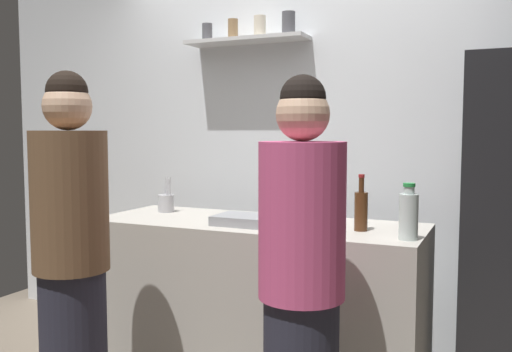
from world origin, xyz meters
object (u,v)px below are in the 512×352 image
object	(u,v)px
baking_pan	(248,220)
utensil_holder	(166,203)
wine_bottle_amber_glass	(361,209)
person_brown_jacket	(72,261)
wine_bottle_pale_glass	(312,198)
water_bottle_plastic	(409,215)
person_pink_top	(302,288)

from	to	relation	value
baking_pan	utensil_holder	distance (m)	0.69
baking_pan	wine_bottle_amber_glass	size ratio (longest dim) A/B	1.21
person_brown_jacket	utensil_holder	bearing A→B (deg)	-105.23
wine_bottle_pale_glass	person_brown_jacket	bearing A→B (deg)	-126.42
water_bottle_plastic	person_brown_jacket	bearing A→B (deg)	-155.02
person_pink_top	person_brown_jacket	xyz separation A→B (m)	(-1.06, -0.11, 0.03)
baking_pan	wine_bottle_pale_glass	xyz separation A→B (m)	(0.24, 0.35, 0.09)
utensil_holder	person_brown_jacket	size ratio (longest dim) A/B	0.13
baking_pan	wine_bottle_amber_glass	world-z (taller)	wine_bottle_amber_glass
baking_pan	wine_bottle_pale_glass	size ratio (longest dim) A/B	1.17
wine_bottle_pale_glass	water_bottle_plastic	size ratio (longest dim) A/B	1.12
utensil_holder	water_bottle_plastic	world-z (taller)	water_bottle_plastic
utensil_holder	wine_bottle_pale_glass	size ratio (longest dim) A/B	0.74
water_bottle_plastic	person_pink_top	world-z (taller)	person_pink_top
utensil_holder	person_pink_top	size ratio (longest dim) A/B	0.13
baking_pan	wine_bottle_pale_glass	world-z (taller)	wine_bottle_pale_glass
utensil_holder	wine_bottle_pale_glass	distance (m)	0.90
person_pink_top	person_brown_jacket	bearing A→B (deg)	-77.85
water_bottle_plastic	wine_bottle_pale_glass	bearing A→B (deg)	145.02
wine_bottle_pale_glass	water_bottle_plastic	xyz separation A→B (m)	(0.60, -0.42, 0.00)
utensil_holder	wine_bottle_amber_glass	xyz separation A→B (m)	(1.24, -0.14, 0.05)
wine_bottle_pale_glass	wine_bottle_amber_glass	distance (m)	0.45
wine_bottle_amber_glass	water_bottle_plastic	world-z (taller)	wine_bottle_amber_glass
wine_bottle_pale_glass	utensil_holder	bearing A→B (deg)	-171.08
baking_pan	person_brown_jacket	size ratio (longest dim) A/B	0.20
wine_bottle_pale_glass	person_brown_jacket	distance (m)	1.34
person_brown_jacket	wine_bottle_pale_glass	bearing A→B (deg)	-147.92
water_bottle_plastic	utensil_holder	bearing A→B (deg)	169.33
person_brown_jacket	water_bottle_plastic	bearing A→B (deg)	-176.52
baking_pan	utensil_holder	size ratio (longest dim) A/B	1.58
wine_bottle_pale_glass	person_brown_jacket	world-z (taller)	person_brown_jacket
person_pink_top	person_brown_jacket	world-z (taller)	person_brown_jacket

